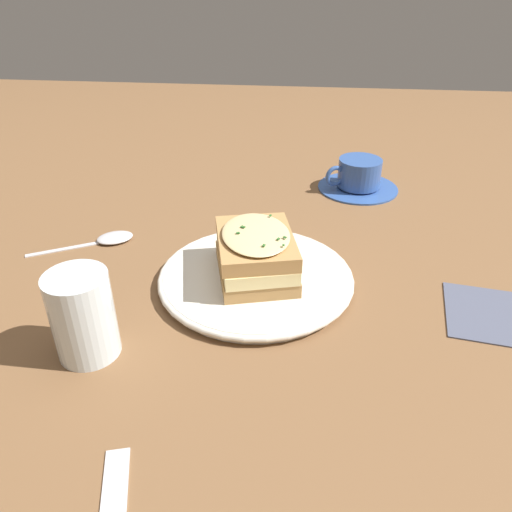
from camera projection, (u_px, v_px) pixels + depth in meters
name	position (u px, v px, depth m)	size (l,w,h in m)	color
ground_plane	(256.00, 283.00, 0.70)	(2.40, 2.40, 0.00)	brown
dinner_plate	(256.00, 278.00, 0.70)	(0.27, 0.27, 0.02)	silver
sandwich	(257.00, 254.00, 0.68)	(0.13, 0.15, 0.07)	#B2844C
teacup_with_saucer	(358.00, 177.00, 0.97)	(0.15, 0.15, 0.06)	#33569E
water_glass	(83.00, 316.00, 0.56)	(0.07, 0.07, 0.11)	silver
spoon	(109.00, 239.00, 0.80)	(0.16, 0.10, 0.01)	silver
napkin	(505.00, 316.00, 0.64)	(0.15, 0.12, 0.00)	#4C5166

